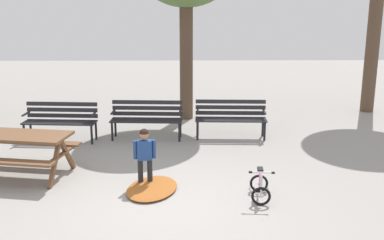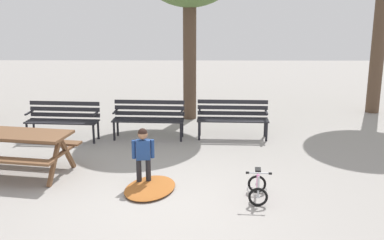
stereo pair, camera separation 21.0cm
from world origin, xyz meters
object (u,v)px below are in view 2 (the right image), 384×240
at_px(picnic_table, 19,142).
at_px(kids_bicycle, 258,187).
at_px(park_bench_far_left, 63,117).
at_px(park_bench_right, 233,116).
at_px(child_standing, 143,152).
at_px(park_bench_left, 149,116).

xyz_separation_m(picnic_table, kids_bicycle, (4.12, -1.08, -0.39)).
height_order(park_bench_far_left, park_bench_right, same).
relative_size(picnic_table, park_bench_far_left, 1.23).
xyz_separation_m(picnic_table, park_bench_right, (3.98, 2.35, -0.08)).
height_order(park_bench_right, child_standing, child_standing).
xyz_separation_m(picnic_table, park_bench_far_left, (0.18, 2.16, -0.08)).
relative_size(park_bench_left, park_bench_right, 1.00).
distance_m(park_bench_left, kids_bicycle, 3.96).
height_order(park_bench_left, kids_bicycle, park_bench_left).
relative_size(park_bench_far_left, park_bench_left, 1.00).
height_order(park_bench_right, kids_bicycle, park_bench_right).
bearing_deg(picnic_table, child_standing, -12.21).
bearing_deg(picnic_table, kids_bicycle, -14.71).
xyz_separation_m(park_bench_left, kids_bicycle, (2.04, -3.39, -0.31)).
bearing_deg(park_bench_right, child_standing, -121.15).
xyz_separation_m(child_standing, kids_bicycle, (1.85, -0.59, -0.38)).
height_order(park_bench_left, child_standing, child_standing).
bearing_deg(park_bench_right, park_bench_far_left, -177.10).
bearing_deg(park_bench_left, picnic_table, -132.06).
height_order(picnic_table, park_bench_far_left, park_bench_far_left).
bearing_deg(child_standing, picnic_table, 167.79).
bearing_deg(kids_bicycle, park_bench_left, 120.99).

